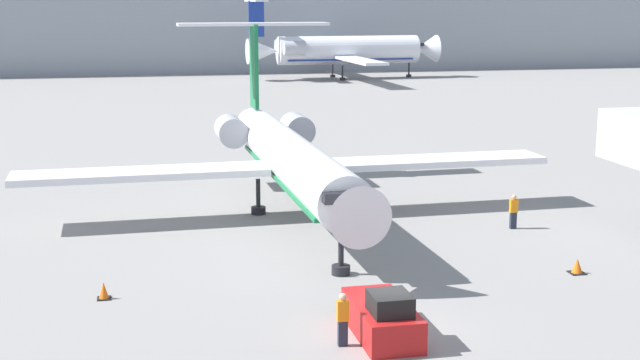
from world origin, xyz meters
name	(u,v)px	position (x,y,z in m)	size (l,w,h in m)	color
ground_plane	(389,334)	(0.00, 0.00, 0.00)	(600.00, 600.00, 0.00)	gray
terminal_building	(180,24)	(0.00, 120.00, 7.46)	(180.00, 16.80, 14.86)	#8C939E
airplane_main	(289,155)	(-0.28, 18.17, 3.28)	(28.91, 26.89, 10.02)	white
pushback_tug	(382,317)	(-0.28, -0.11, 0.68)	(1.90, 4.31, 1.83)	#B21919
worker_near_tug	(343,318)	(-1.85, -0.72, 0.99)	(0.40, 0.26, 1.86)	#232838
worker_by_wing	(514,211)	(10.35, 12.71, 0.94)	(0.40, 0.25, 1.78)	#232838
traffic_cone_left	(104,291)	(-9.87, 5.92, 0.32)	(0.54, 0.54, 0.68)	black
traffic_cone_right	(577,266)	(9.87, 5.06, 0.31)	(0.66, 0.66, 0.66)	black
airplane_parked_far_left	(343,50)	(22.29, 99.14, 4.18)	(28.83, 33.81, 11.33)	silver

